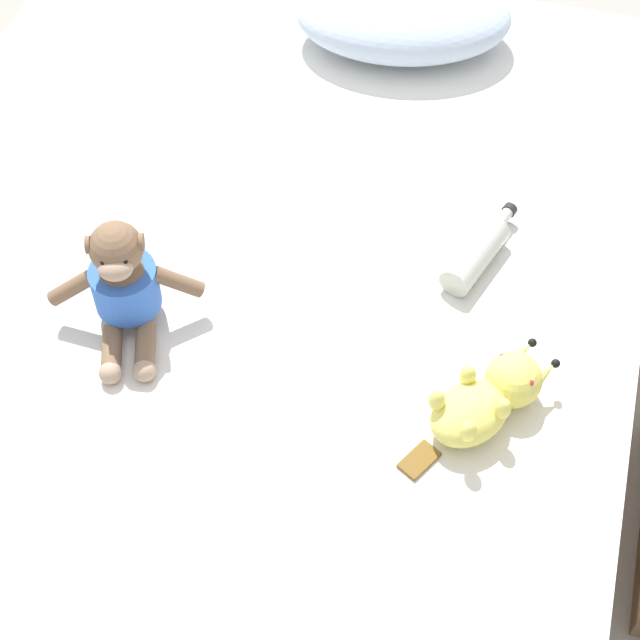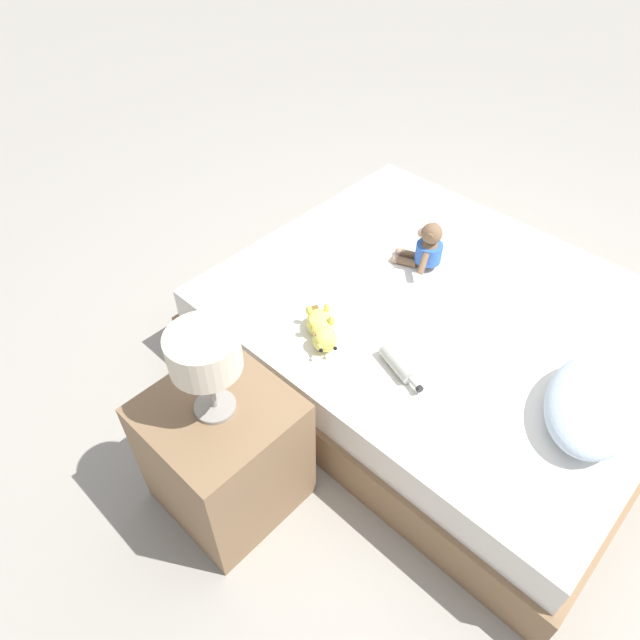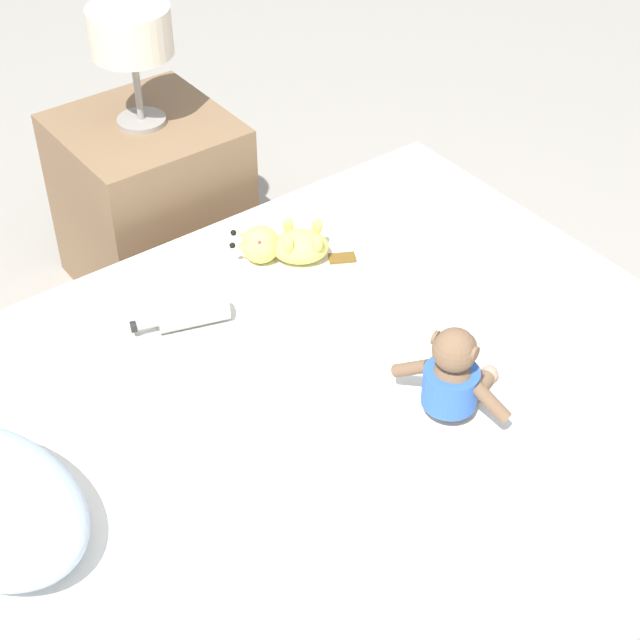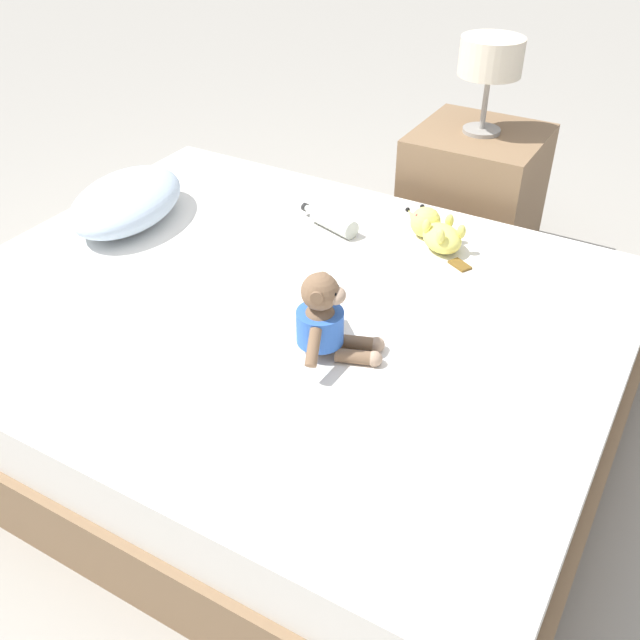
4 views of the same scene
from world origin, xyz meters
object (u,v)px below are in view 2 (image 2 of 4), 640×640
pillow (593,404)px  glass_bottle (398,364)px  plush_yellow_creature (322,330)px  nightstand (225,453)px  plush_monkey (427,249)px  bed (442,336)px  bedside_lamp (204,355)px

pillow → glass_bottle: bearing=-65.2°
plush_yellow_creature → glass_bottle: bearing=103.5°
plush_yellow_creature → nightstand: 0.62m
plush_monkey → nightstand: (1.26, 0.05, -0.21)m
glass_bottle → bed: bearing=-171.4°
plush_monkey → nightstand: size_ratio=0.50×
glass_bottle → bedside_lamp: (0.67, -0.26, 0.40)m
plush_monkey → plush_yellow_creature: (0.67, -0.03, -0.05)m
plush_yellow_creature → bedside_lamp: (0.59, 0.07, 0.38)m
plush_monkey → plush_yellow_creature: 0.67m
plush_monkey → plush_yellow_creature: bearing=-2.2°
bedside_lamp → nightstand: bearing=0.0°
pillow → bedside_lamp: (0.96, -0.89, 0.35)m
bed → bedside_lamp: bedside_lamp is taller
nightstand → bedside_lamp: (0.00, 0.00, 0.54)m
plush_monkey → bedside_lamp: (1.26, 0.05, 0.33)m
plush_yellow_creature → bedside_lamp: 0.71m
bed → plush_yellow_creature: size_ratio=6.56×
plush_monkey → plush_yellow_creature: size_ratio=0.94×
plush_monkey → bedside_lamp: 1.31m
plush_monkey → glass_bottle: (0.59, 0.31, -0.07)m
pillow → bedside_lamp: bedside_lamp is taller
bed → plush_yellow_creature: 0.63m
bed → bedside_lamp: size_ratio=5.71×
plush_yellow_creature → bed: bearing=153.1°
glass_bottle → bedside_lamp: 0.82m
bed → pillow: (0.15, 0.70, 0.27)m
bed → nightstand: (1.11, -0.19, 0.09)m
bed → nightstand: bearing=-9.8°
plush_yellow_creature → pillow: bearing=111.1°
pillow → glass_bottle: 0.70m
pillow → glass_bottle: pillow is taller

